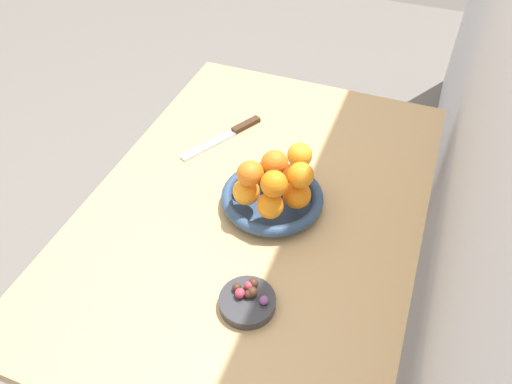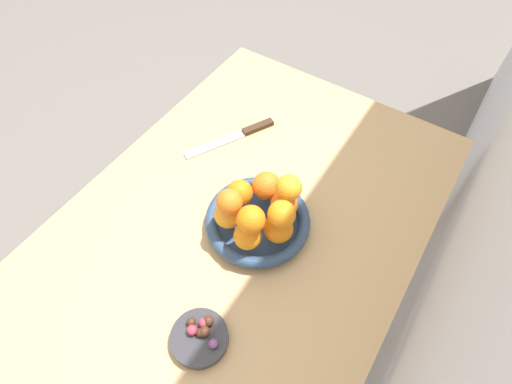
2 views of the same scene
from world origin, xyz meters
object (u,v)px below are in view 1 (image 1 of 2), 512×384
orange_3 (246,192)px  knife (229,134)px  candy_ball_0 (264,300)px  candy_ball_6 (237,287)px  fruit_bowl (272,199)px  orange_5 (297,195)px  orange_8 (300,155)px  candy_ball_3 (249,286)px  candy_ball_5 (249,294)px  orange_9 (301,175)px  orange_1 (275,164)px  orange_6 (248,173)px  candy_ball_2 (253,283)px  candy_dish (247,302)px  orange_4 (270,205)px  candy_ball_1 (252,292)px  orange_2 (251,173)px  candy_ball_4 (240,293)px  orange_7 (274,184)px  dining_table (256,228)px  orange_0 (296,176)px

orange_3 → knife: bearing=-148.9°
candy_ball_0 → candy_ball_6: (-0.01, -0.06, 0.00)m
fruit_bowl → orange_5: 0.08m
orange_8 → candy_ball_3: size_ratio=2.99×
candy_ball_5 → orange_8: bearing=-179.7°
orange_9 → candy_ball_0: 0.27m
orange_1 → orange_5: (0.08, 0.08, -0.00)m
orange_6 → candy_ball_2: bearing=23.9°
orange_8 → candy_ball_3: (0.30, -0.00, -0.10)m
orange_9 → candy_ball_5: 0.27m
candy_dish → orange_4: size_ratio=1.89×
candy_ball_0 → candy_ball_1: bearing=-107.4°
orange_8 → knife: (-0.16, -0.24, -0.12)m
orange_1 → orange_2: size_ratio=1.10×
orange_4 → candy_ball_2: size_ratio=2.77×
orange_4 → orange_8: size_ratio=1.05×
orange_3 → candy_ball_6: size_ratio=3.41×
candy_ball_4 → knife: (-0.48, -0.23, -0.03)m
orange_4 → candy_ball_4: (0.21, 0.01, -0.04)m
orange_3 → orange_7: bearing=79.6°
orange_4 → orange_9: orange_9 is taller
orange_9 → candy_ball_3: bearing=-6.4°
orange_9 → knife: bearing=-130.1°
dining_table → orange_1: size_ratio=16.85×
orange_7 → candy_ball_1: 0.23m
orange_0 → orange_9: orange_9 is taller
orange_0 → candy_ball_2: 0.29m
orange_2 → orange_7: size_ratio=1.02×
orange_3 → candy_ball_0: orange_3 is taller
candy_dish → orange_0: orange_0 is taller
candy_ball_1 → candy_ball_5: 0.01m
orange_0 → candy_ball_1: (0.30, 0.01, -0.04)m
candy_ball_1 → candy_ball_4: candy_ball_1 is taller
orange_0 → orange_8: size_ratio=1.08×
candy_ball_3 → candy_dish: bearing=13.2°
candy_ball_5 → candy_ball_6: 0.03m
orange_2 → orange_5: (0.03, 0.12, 0.00)m
fruit_bowl → orange_6: bearing=-39.7°
candy_ball_4 → candy_ball_5: 0.02m
orange_1 → knife: size_ratio=0.27×
candy_dish → orange_9: size_ratio=1.96×
orange_0 → candy_ball_3: bearing=-0.1°
orange_2 → candy_ball_2: bearing=21.9°
orange_1 → orange_9: (0.08, 0.08, 0.06)m
dining_table → candy_ball_3: (0.24, 0.08, 0.12)m
candy_ball_2 → knife: candy_ball_2 is taller
fruit_bowl → orange_3: 0.08m
knife → orange_9: bearing=49.9°
orange_7 → candy_ball_6: 0.23m
orange_2 → orange_9: (0.03, 0.12, 0.06)m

